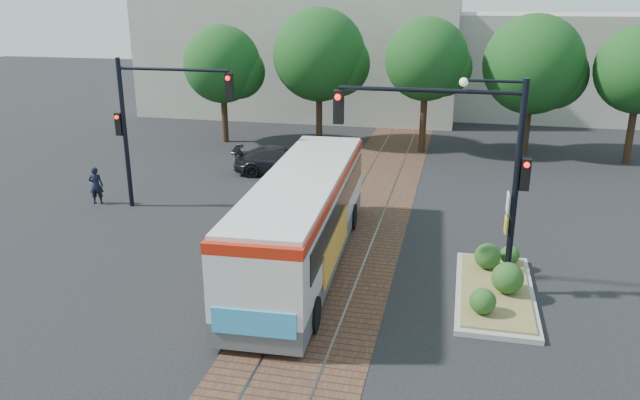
{
  "coord_description": "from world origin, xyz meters",
  "views": [
    {
      "loc": [
        3.48,
        -18.02,
        8.29
      ],
      "look_at": [
        -1.02,
        1.73,
        1.6
      ],
      "focal_mm": 35.0,
      "sensor_mm": 36.0,
      "label": 1
    }
  ],
  "objects_px": {
    "signal_pole_left": "(149,114)",
    "parked_car": "(281,161)",
    "officer": "(96,185)",
    "city_bus": "(303,215)",
    "signal_pole_main": "(472,152)",
    "traffic_island": "(496,283)"
  },
  "relations": [
    {
      "from": "traffic_island",
      "to": "signal_pole_main",
      "type": "height_order",
      "value": "signal_pole_main"
    },
    {
      "from": "signal_pole_left",
      "to": "parked_car",
      "type": "relative_size",
      "value": 1.32
    },
    {
      "from": "officer",
      "to": "city_bus",
      "type": "bearing_deg",
      "value": 140.99
    },
    {
      "from": "city_bus",
      "to": "signal_pole_main",
      "type": "xyz_separation_m",
      "value": [
        5.01,
        -0.72,
        2.48
      ]
    },
    {
      "from": "signal_pole_left",
      "to": "officer",
      "type": "height_order",
      "value": "signal_pole_left"
    },
    {
      "from": "traffic_island",
      "to": "parked_car",
      "type": "bearing_deg",
      "value": 131.59
    },
    {
      "from": "traffic_island",
      "to": "signal_pole_main",
      "type": "distance_m",
      "value": 3.95
    },
    {
      "from": "officer",
      "to": "parked_car",
      "type": "distance_m",
      "value": 8.64
    },
    {
      "from": "officer",
      "to": "parked_car",
      "type": "relative_size",
      "value": 0.35
    },
    {
      "from": "signal_pole_left",
      "to": "parked_car",
      "type": "height_order",
      "value": "signal_pole_left"
    },
    {
      "from": "officer",
      "to": "traffic_island",
      "type": "bearing_deg",
      "value": 146.21
    },
    {
      "from": "signal_pole_main",
      "to": "signal_pole_left",
      "type": "distance_m",
      "value": 13.14
    },
    {
      "from": "traffic_island",
      "to": "officer",
      "type": "height_order",
      "value": "officer"
    },
    {
      "from": "city_bus",
      "to": "traffic_island",
      "type": "relative_size",
      "value": 2.19
    },
    {
      "from": "signal_pole_left",
      "to": "signal_pole_main",
      "type": "bearing_deg",
      "value": -21.45
    },
    {
      "from": "signal_pole_left",
      "to": "city_bus",
      "type": "bearing_deg",
      "value": -29.49
    },
    {
      "from": "traffic_island",
      "to": "signal_pole_main",
      "type": "xyz_separation_m",
      "value": [
        -0.96,
        0.09,
        3.83
      ]
    },
    {
      "from": "traffic_island",
      "to": "officer",
      "type": "xyz_separation_m",
      "value": [
        -15.85,
        4.85,
        0.46
      ]
    },
    {
      "from": "signal_pole_main",
      "to": "parked_car",
      "type": "xyz_separation_m",
      "value": [
        -8.7,
        10.79,
        -3.5
      ]
    },
    {
      "from": "city_bus",
      "to": "parked_car",
      "type": "distance_m",
      "value": 10.78
    },
    {
      "from": "signal_pole_main",
      "to": "officer",
      "type": "bearing_deg",
      "value": 162.26
    },
    {
      "from": "city_bus",
      "to": "signal_pole_left",
      "type": "bearing_deg",
      "value": 148.07
    }
  ]
}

